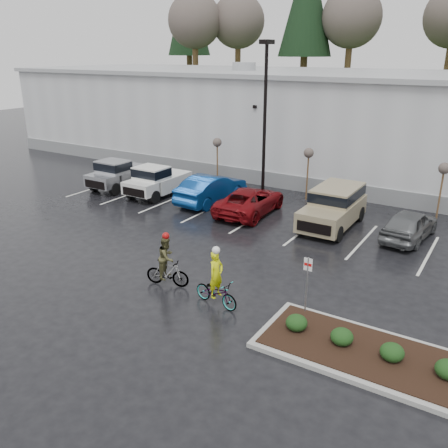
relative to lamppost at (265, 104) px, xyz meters
The scene contains 22 objects.
ground 13.87m from the lamppost, 71.57° to the right, with size 120.00×120.00×0.00m, color black.
warehouse 10.95m from the lamppost, 68.18° to the left, with size 60.50×15.50×7.20m.
wooded_ridge 33.35m from the lamppost, 83.09° to the left, with size 80.00×25.00×6.00m, color #1C3817.
lamppost is the anchor object (origin of this frame).
sapling_west 5.07m from the lamppost, 165.96° to the left, with size 0.60×0.60×3.20m.
sapling_mid 4.00m from the lamppost, 21.80° to the left, with size 0.60×0.60×3.20m.
sapling_east 10.48m from the lamppost, ahead, with size 0.60×0.60×3.20m.
curb_island 17.93m from the lamppost, 49.76° to the right, with size 8.00×3.00×0.15m, color gray.
mulch_bed 17.90m from the lamppost, 49.76° to the right, with size 7.60×2.60×0.04m, color black.
shrub_a 16.15m from the lamppost, 58.39° to the right, with size 0.70×0.70×0.52m, color black.
shrub_b 16.94m from the lamppost, 53.84° to the right, with size 0.70×0.70×0.52m, color black.
shrub_c 17.83m from the lamppost, 49.76° to the right, with size 0.70×0.70×0.52m, color black.
shrub_d 18.79m from the lamppost, 46.12° to the right, with size 0.70×0.70×0.52m, color black.
fire_lane_sign 14.78m from the lamppost, 56.54° to the right, with size 0.30×0.05×2.20m.
pickup_silver 10.56m from the lamppost, 162.92° to the right, with size 2.10×5.20×1.96m, color #A9ABB1, non-canonical shape.
pickup_white 7.98m from the lamppost, 154.29° to the right, with size 2.10×5.20×1.96m, color silver, non-canonical shape.
car_blue 5.87m from the lamppost, 129.73° to the right, with size 1.81×5.19×1.71m, color navy.
car_red 5.93m from the lamppost, 74.90° to the right, with size 2.43×5.28×1.47m, color maroon.
suv_tan 7.78m from the lamppost, 27.51° to the right, with size 2.20×5.10×2.06m, color gray, non-canonical shape.
car_grey 10.80m from the lamppost, 15.01° to the right, with size 1.75×4.35×1.48m, color slate.
cyclist_hivis 14.53m from the lamppost, 69.46° to the right, with size 1.96×0.92×2.28m.
cyclist_olive 13.63m from the lamppost, 79.34° to the right, with size 1.77×0.91×2.21m.
Camera 1 is at (8.99, -13.44, 8.64)m, focal length 38.00 mm.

